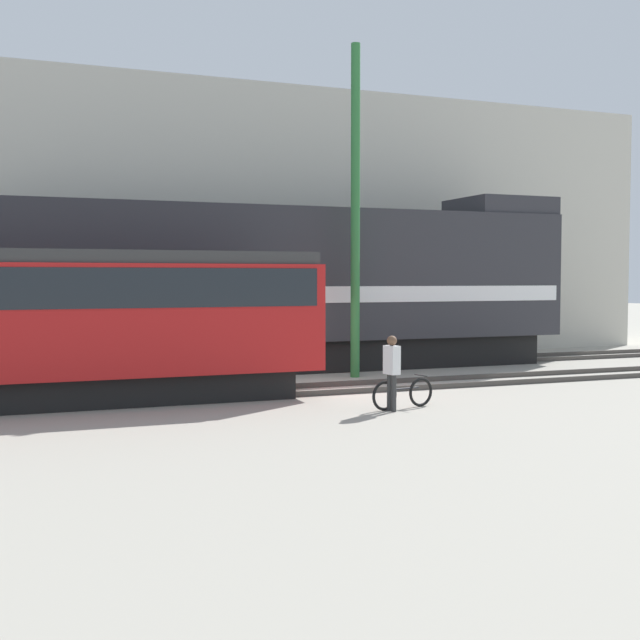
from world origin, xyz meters
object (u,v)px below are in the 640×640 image
object	(u,v)px
bicycle	(403,394)
person	(392,365)
utility_pole_left	(355,212)
freight_locomotive	(285,287)
streetcar	(79,317)

from	to	relation	value
bicycle	person	world-z (taller)	person
person	utility_pole_left	xyz separation A→B (m)	(1.69, 5.88, 3.86)
freight_locomotive	bicycle	distance (m)	8.40
person	utility_pole_left	world-z (taller)	utility_pole_left
streetcar	bicycle	size ratio (longest dim) A/B	6.71
freight_locomotive	bicycle	world-z (taller)	freight_locomotive
freight_locomotive	person	xyz separation A→B (m)	(-0.33, -8.30, -1.65)
freight_locomotive	person	bearing A→B (deg)	-92.27
person	streetcar	bearing A→B (deg)	151.41
bicycle	person	bearing A→B (deg)	-149.67
streetcar	person	xyz separation A→B (m)	(6.35, -3.46, -1.03)
freight_locomotive	utility_pole_left	size ratio (longest dim) A/B	1.96
streetcar	person	bearing A→B (deg)	-28.59
streetcar	person	distance (m)	7.30
streetcar	utility_pole_left	distance (m)	8.86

